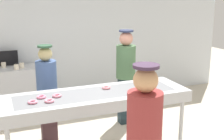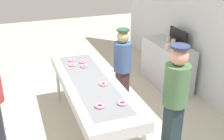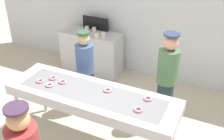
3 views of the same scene
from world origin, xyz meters
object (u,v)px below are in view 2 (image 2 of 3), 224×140
paper_cup_3 (167,46)px  prep_counter (167,65)px  strawberry_donut_4 (83,62)px  strawberry_donut_5 (122,103)px  strawberry_donut_0 (73,65)px  fryer_conveyor (91,85)px  worker_assistant (175,96)px  strawberry_donut_3 (84,66)px  paper_cup_0 (174,47)px  paper_cup_1 (168,39)px  menu_display (178,36)px  strawberry_donut_1 (99,106)px  strawberry_donut_6 (103,84)px  worker_baker (122,67)px  paper_cup_2 (173,41)px  strawberry_donut_2 (72,60)px

paper_cup_3 → prep_counter: bearing=143.6°
prep_counter → strawberry_donut_4: bearing=-78.1°
strawberry_donut_5 → strawberry_donut_4: bearing=-175.6°
strawberry_donut_4 → strawberry_donut_0: bearing=-69.5°
fryer_conveyor → strawberry_donut_5: strawberry_donut_5 is taller
strawberry_donut_4 → worker_assistant: (1.62, 0.87, -0.01)m
strawberry_donut_3 → paper_cup_0: bearing=98.0°
worker_assistant → paper_cup_3: bearing=-42.7°
strawberry_donut_0 → worker_assistant: size_ratio=0.07×
paper_cup_1 → menu_display: 0.23m
fryer_conveyor → worker_assistant: worker_assistant is taller
strawberry_donut_1 → paper_cup_1: (-2.08, 2.23, 0.02)m
strawberry_donut_6 → paper_cup_1: bearing=127.1°
fryer_conveyor → prep_counter: bearing=119.5°
strawberry_donut_1 → strawberry_donut_3: size_ratio=1.00×
strawberry_donut_0 → paper_cup_3: 2.00m
strawberry_donut_5 → worker_baker: (-1.36, 0.56, -0.12)m
strawberry_donut_4 → strawberry_donut_1: bearing=-6.6°
strawberry_donut_0 → strawberry_donut_5: same height
strawberry_donut_6 → paper_cup_3: bearing=122.7°
paper_cup_3 → paper_cup_2: bearing=127.5°
strawberry_donut_6 → paper_cup_1: size_ratio=1.28×
strawberry_donut_5 → worker_baker: size_ratio=0.08×
prep_counter → menu_display: (0.00, 0.23, 0.62)m
paper_cup_0 → menu_display: bearing=138.8°
fryer_conveyor → strawberry_donut_4: (-0.74, 0.07, 0.10)m
fryer_conveyor → strawberry_donut_0: strawberry_donut_0 is taller
prep_counter → paper_cup_1: 0.55m
paper_cup_1 → paper_cup_0: bearing=-18.0°
strawberry_donut_4 → worker_baker: (0.19, 0.68, -0.12)m
strawberry_donut_1 → paper_cup_2: bearing=130.2°
strawberry_donut_3 → strawberry_donut_4: 0.20m
strawberry_donut_5 → strawberry_donut_6: same height
strawberry_donut_4 → prep_counter: strawberry_donut_4 is taller
prep_counter → paper_cup_3: 0.61m
strawberry_donut_1 → paper_cup_2: (-1.90, 2.24, 0.02)m
strawberry_donut_0 → paper_cup_0: bearing=93.8°
strawberry_donut_2 → paper_cup_0: paper_cup_0 is taller
strawberry_donut_5 → strawberry_donut_3: bearing=-173.8°
fryer_conveyor → strawberry_donut_1: strawberry_donut_1 is taller
worker_assistant → paper_cup_2: size_ratio=17.78×
strawberry_donut_2 → strawberry_donut_6: 1.09m
strawberry_donut_4 → paper_cup_0: bearing=92.0°
strawberry_donut_3 → strawberry_donut_6: (0.74, 0.09, 0.00)m
strawberry_donut_5 → worker_assistant: size_ratio=0.07×
strawberry_donut_4 → prep_counter: 2.08m
strawberry_donut_4 → menu_display: 2.24m
prep_counter → menu_display: bearing=90.0°
strawberry_donut_6 → worker_assistant: 1.05m
strawberry_donut_2 → paper_cup_1: 2.25m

